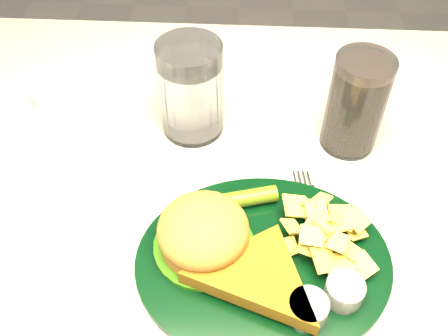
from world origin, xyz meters
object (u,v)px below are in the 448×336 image
(table, at_px, (211,326))
(dinner_plate, at_px, (265,247))
(fork_napkin, at_px, (307,250))
(cola_glass, at_px, (356,104))
(water_glass, at_px, (191,90))

(table, distance_m, dinner_plate, 0.42)
(table, height_order, dinner_plate, dinner_plate)
(dinner_plate, relative_size, fork_napkin, 1.67)
(cola_glass, distance_m, fork_napkin, 0.21)
(dinner_plate, xyz_separation_m, cola_glass, (0.12, 0.20, 0.04))
(dinner_plate, xyz_separation_m, fork_napkin, (0.05, 0.02, -0.03))
(table, xyz_separation_m, dinner_plate, (0.07, -0.09, 0.41))
(table, xyz_separation_m, water_glass, (-0.03, 0.13, 0.44))
(dinner_plate, distance_m, cola_glass, 0.24)
(table, relative_size, cola_glass, 8.66)
(dinner_plate, relative_size, water_glass, 2.11)
(table, relative_size, fork_napkin, 6.94)
(cola_glass, bearing_deg, fork_napkin, -109.50)
(dinner_plate, relative_size, cola_glass, 2.09)
(table, distance_m, cola_glass, 0.50)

